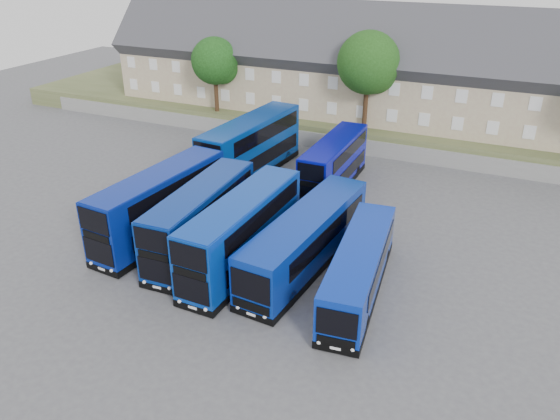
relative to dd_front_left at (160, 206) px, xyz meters
The scene contains 13 objects.
ground 6.62m from the dd_front_left, 28.08° to the right, with size 120.00×120.00×0.00m, color #4E4E54.
retaining_wall 21.82m from the dd_front_left, 75.39° to the left, with size 70.00×0.40×1.50m, color slate.
earth_bank 31.58m from the dd_front_left, 79.97° to the left, with size 80.00×20.00×2.00m, color #4E5731.
terrace_row 27.96m from the dd_front_left, 78.52° to the left, with size 54.00×10.40×11.20m.
dd_front_left is the anchor object (origin of this frame).
dd_front_mid 3.54m from the dd_front_left, ahead, with size 2.99×11.03×4.34m.
dd_front_right 6.92m from the dd_front_left, ahead, with size 2.92×11.39×4.50m.
dd_rear_left 12.27m from the dd_front_left, 87.32° to the left, with size 3.86×12.48×4.89m.
dd_rear_right 14.76m from the dd_front_left, 57.12° to the left, with size 2.40×10.36×4.11m.
coach_east_a 10.42m from the dd_front_left, ahead, with size 3.80×13.10×3.53m.
coach_east_b 14.33m from the dd_front_left, ahead, with size 3.53×11.47×3.09m.
tree_west 24.17m from the dd_front_left, 110.66° to the left, with size 4.80×4.80×7.65m.
tree_mid 24.62m from the dd_front_left, 71.37° to the left, with size 5.76×5.76×9.18m.
Camera 1 is at (15.54, -23.84, 18.38)m, focal length 35.00 mm.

